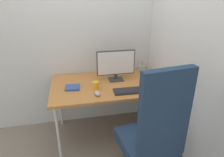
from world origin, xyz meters
name	(u,v)px	position (x,y,z in m)	size (l,w,h in m)	color
ground_plane	(108,133)	(0.00, 0.00, 0.00)	(8.00, 8.00, 0.00)	slate
wall_back	(101,23)	(0.00, 0.44, 1.40)	(3.12, 0.04, 2.80)	silver
wall_side_right	(179,30)	(0.70, -0.26, 1.40)	(0.04, 2.60, 2.80)	silver
desk	(108,87)	(0.00, 0.00, 0.70)	(1.35, 0.83, 0.74)	#B27038
office_chair	(153,134)	(0.25, -0.83, 0.61)	(0.55, 0.59, 1.27)	black
monitor	(116,64)	(0.12, 0.10, 0.95)	(0.47, 0.14, 0.38)	#333338
keyboard	(132,90)	(0.22, -0.25, 0.75)	(0.41, 0.16, 0.02)	black
mouse	(97,93)	(-0.16, -0.27, 0.76)	(0.06, 0.10, 0.04)	#9EA0A5
pen_holder	(142,69)	(0.54, 0.29, 0.79)	(0.09, 0.09, 0.16)	#9EA0A5
notebook	(73,87)	(-0.42, -0.05, 0.75)	(0.16, 0.15, 0.02)	#334C8C
coffee_mug	(96,85)	(-0.16, -0.11, 0.79)	(0.11, 0.08, 0.09)	orange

